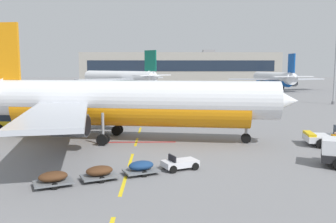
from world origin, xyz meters
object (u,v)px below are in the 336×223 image
at_px(airliner_far_center, 274,79).
at_px(ground_crew_worker, 335,140).
at_px(baggage_train, 121,170).
at_px(airliner_foreground, 123,102).
at_px(airliner_mid_left, 120,78).

relative_size(airliner_far_center, ground_crew_worker, 18.67).
xyz_separation_m(baggage_train, ground_crew_worker, (18.59, 7.45, 0.46)).
bearing_deg(airliner_foreground, baggage_train, -85.26).
height_order(airliner_mid_left, ground_crew_worker, airliner_mid_left).
height_order(airliner_mid_left, airliner_far_center, airliner_mid_left).
bearing_deg(ground_crew_worker, airliner_mid_left, 109.13).
bearing_deg(ground_crew_worker, baggage_train, -158.16).
bearing_deg(airliner_foreground, airliner_far_center, 62.78).
relative_size(airliner_foreground, baggage_train, 3.11).
bearing_deg(baggage_train, ground_crew_worker, 21.84).
xyz_separation_m(airliner_far_center, baggage_train, (-40.21, -92.94, -3.13)).
relative_size(airliner_mid_left, ground_crew_worker, 17.39).
distance_m(airliner_mid_left, baggage_train, 90.01).
xyz_separation_m(airliner_far_center, ground_crew_worker, (-21.61, -85.49, -2.67)).
relative_size(airliner_foreground, airliner_far_center, 1.08).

